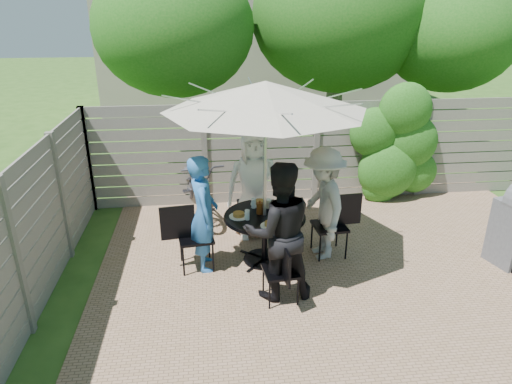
{
  "coord_description": "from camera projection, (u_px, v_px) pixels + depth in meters",
  "views": [
    {
      "loc": [
        -1.97,
        -4.72,
        3.37
      ],
      "look_at": [
        -1.31,
        1.08,
        0.99
      ],
      "focal_mm": 32.0,
      "sensor_mm": 36.0,
      "label": 1
    }
  ],
  "objects": [
    {
      "name": "glass_back",
      "position": [
        254.0,
        203.0,
        6.43
      ],
      "size": [
        0.07,
        0.07,
        0.14
      ],
      "primitive_type": "cylinder",
      "color": "silver",
      "rests_on": "patio_table"
    },
    {
      "name": "chair_left",
      "position": [
        195.0,
        249.0,
        6.23
      ],
      "size": [
        0.71,
        0.51,
        0.95
      ],
      "rotation": [
        0.0,
        0.0,
        6.41
      ],
      "color": "black",
      "rests_on": "ground"
    },
    {
      "name": "coffee_cup",
      "position": [
        268.0,
        204.0,
        6.43
      ],
      "size": [
        0.08,
        0.08,
        0.12
      ],
      "primitive_type": "cylinder",
      "color": "#C6B293",
      "rests_on": "patio_table"
    },
    {
      "name": "person_left",
      "position": [
        204.0,
        214.0,
        6.06
      ],
      "size": [
        0.43,
        0.62,
        1.62
      ],
      "primitive_type": "imported",
      "rotation": [
        0.0,
        0.0,
        7.93
      ],
      "color": "#2A69B6",
      "rests_on": "ground"
    },
    {
      "name": "chair_front",
      "position": [
        281.0,
        283.0,
        5.54
      ],
      "size": [
        0.44,
        0.62,
        0.83
      ],
      "rotation": [
        0.0,
        0.0,
        1.66
      ],
      "color": "black",
      "rests_on": "ground"
    },
    {
      "name": "glass_right",
      "position": [
        281.0,
        206.0,
        6.35
      ],
      "size": [
        0.07,
        0.07,
        0.14
      ],
      "primitive_type": "cylinder",
      "color": "silver",
      "rests_on": "patio_table"
    },
    {
      "name": "plate_left",
      "position": [
        239.0,
        215.0,
        6.16
      ],
      "size": [
        0.26,
        0.26,
        0.06
      ],
      "color": "white",
      "rests_on": "patio_table"
    },
    {
      "name": "plate_extra",
      "position": [
        283.0,
        222.0,
        5.98
      ],
      "size": [
        0.24,
        0.24,
        0.06
      ],
      "color": "white",
      "rests_on": "patio_table"
    },
    {
      "name": "chair_back",
      "position": [
        252.0,
        215.0,
        7.28
      ],
      "size": [
        0.46,
        0.69,
        0.94
      ],
      "rotation": [
        0.0,
        0.0,
        4.74
      ],
      "color": "black",
      "rests_on": "ground"
    },
    {
      "name": "plate_front",
      "position": [
        270.0,
        225.0,
        5.9
      ],
      "size": [
        0.26,
        0.26,
        0.06
      ],
      "color": "white",
      "rests_on": "patio_table"
    },
    {
      "name": "patio_table",
      "position": [
        265.0,
        229.0,
        6.32
      ],
      "size": [
        1.19,
        1.19,
        0.73
      ],
      "rotation": [
        0.0,
        0.0,
        0.08
      ],
      "color": "black",
      "rests_on": "ground"
    },
    {
      "name": "umbrella",
      "position": [
        266.0,
        96.0,
        5.62
      ],
      "size": [
        2.8,
        2.8,
        2.53
      ],
      "rotation": [
        0.0,
        0.0,
        0.08
      ],
      "color": "silver",
      "rests_on": "ground"
    },
    {
      "name": "person_back",
      "position": [
        254.0,
        184.0,
        6.94
      ],
      "size": [
        0.88,
        0.61,
        1.73
      ],
      "primitive_type": "imported",
      "rotation": [
        0.0,
        0.0,
        6.36
      ],
      "color": "white",
      "rests_on": "ground"
    },
    {
      "name": "bicycle",
      "position": [
        196.0,
        186.0,
        7.8
      ],
      "size": [
        1.15,
        2.08,
        1.04
      ],
      "primitive_type": "imported",
      "rotation": [
        0.0,
        0.0,
        0.25
      ],
      "color": "#333338",
      "rests_on": "ground"
    },
    {
      "name": "plate_right",
      "position": [
        290.0,
        211.0,
        6.29
      ],
      "size": [
        0.26,
        0.26,
        0.06
      ],
      "color": "white",
      "rests_on": "patio_table"
    },
    {
      "name": "glass_left",
      "position": [
        247.0,
        215.0,
        6.07
      ],
      "size": [
        0.07,
        0.07,
        0.14
      ],
      "primitive_type": "cylinder",
      "color": "silver",
      "rests_on": "patio_table"
    },
    {
      "name": "backyard_envelope",
      "position": [
        267.0,
        32.0,
        14.31
      ],
      "size": [
        60.0,
        60.0,
        5.0
      ],
      "color": "#2B4D18",
      "rests_on": "ground"
    },
    {
      "name": "plate_back",
      "position": [
        260.0,
        203.0,
        6.55
      ],
      "size": [
        0.26,
        0.26,
        0.06
      ],
      "color": "white",
      "rests_on": "patio_table"
    },
    {
      "name": "chair_right",
      "position": [
        330.0,
        237.0,
        6.57
      ],
      "size": [
        0.69,
        0.48,
        0.94
      ],
      "rotation": [
        0.0,
        0.0,
        3.21
      ],
      "color": "black",
      "rests_on": "ground"
    },
    {
      "name": "person_right",
      "position": [
        323.0,
        204.0,
        6.34
      ],
      "size": [
        0.68,
        1.1,
        1.63
      ],
      "primitive_type": "imported",
      "rotation": [
        0.0,
        0.0,
        4.79
      ],
      "color": "#A4A39F",
      "rests_on": "ground"
    },
    {
      "name": "person_front",
      "position": [
        279.0,
        232.0,
        5.42
      ],
      "size": [
        0.9,
        0.73,
        1.76
      ],
      "primitive_type": "imported",
      "rotation": [
        0.0,
        0.0,
        3.22
      ],
      "color": "black",
      "rests_on": "ground"
    },
    {
      "name": "syrup_jug",
      "position": [
        260.0,
        208.0,
        6.24
      ],
      "size": [
        0.09,
        0.09,
        0.16
      ],
      "primitive_type": "cylinder",
      "color": "#59280C",
      "rests_on": "patio_table"
    }
  ]
}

